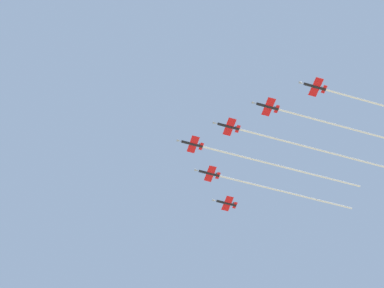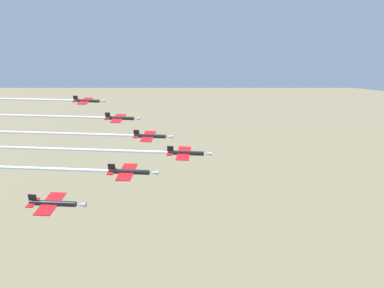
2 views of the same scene
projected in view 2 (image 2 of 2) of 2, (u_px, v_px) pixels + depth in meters
name	position (u px, v px, depth m)	size (l,w,h in m)	color
jet_lead	(79.00, 150.00, 103.26)	(84.00, 33.65, 2.57)	black
jet_port_inner	(63.00, 134.00, 117.04)	(79.53, 31.98, 2.57)	black
jet_starboard_inner	(27.00, 168.00, 90.70)	(74.77, 30.21, 2.57)	black
jet_port_outer	(67.00, 117.00, 129.73)	(61.53, 25.27, 2.57)	black
jet_starboard_outer	(54.00, 203.00, 77.44)	(12.27, 9.43, 2.57)	black
jet_center_rear	(23.00, 99.00, 143.25)	(74.67, 30.17, 2.57)	black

